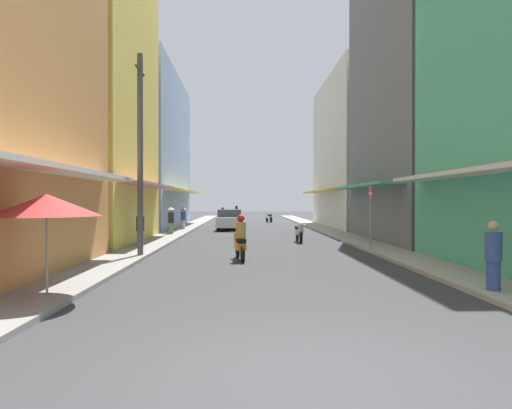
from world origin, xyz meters
name	(u,v)px	position (x,y,z in m)	size (l,w,h in m)	color
ground_plane	(255,234)	(0.00, 22.05, 0.00)	(114.61, 114.61, 0.00)	#38383A
sidewalk_left	(176,233)	(-4.96, 22.05, 0.06)	(1.54, 60.10, 0.12)	gray
sidewalk_right	(334,232)	(4.96, 22.05, 0.06)	(1.54, 60.10, 0.12)	#ADA89E
building_left_mid	(78,66)	(-8.72, 16.05, 8.53)	(7.05, 8.84, 17.07)	#EFD159
building_left_far	(139,152)	(-8.72, 28.16, 5.82)	(7.05, 13.98, 11.65)	#8CA5CC
building_right_mid	(433,63)	(8.72, 16.38, 8.96)	(7.05, 9.87, 17.93)	slate
building_right_far	(365,153)	(8.72, 28.37, 5.79)	(7.05, 12.83, 11.59)	silver
motorbike_silver	(299,232)	(2.01, 16.26, 0.50)	(0.55, 1.81, 0.96)	black
motorbike_green	(236,214)	(-1.46, 38.49, 0.70)	(0.55, 1.81, 1.58)	black
motorbike_orange	(240,240)	(-0.86, 9.87, 0.70)	(0.57, 1.80, 1.58)	black
motorbike_white	(269,217)	(1.69, 36.55, 0.50)	(0.67, 1.77, 0.96)	black
motorbike_black	(222,218)	(-2.42, 29.02, 0.70)	(0.67, 1.77, 1.58)	black
parked_car	(230,219)	(-1.70, 25.57, 0.74)	(1.83, 4.13, 1.45)	silver
pedestrian_foreground	(183,217)	(-4.92, 24.97, 0.92)	(0.44, 0.44, 1.63)	beige
pedestrian_crossing	(493,258)	(4.64, 4.16, 0.81)	(0.34, 0.34, 1.62)	#334C8C
pedestrian_midway	(171,220)	(-5.02, 20.56, 0.95)	(0.44, 0.44, 1.69)	#598C59
pedestrian_far	(140,226)	(-5.21, 13.79, 0.96)	(0.44, 0.44, 1.71)	#598C59
vendor_umbrella	(47,205)	(-4.74, 3.90, 1.96)	(2.13, 2.13, 2.19)	#99999E
utility_pole	(140,154)	(-4.44, 10.54, 3.72)	(0.20, 1.20, 7.29)	#4C4C4F
street_sign_no_entry	(371,209)	(4.34, 12.13, 1.72)	(0.07, 0.60, 2.65)	gray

